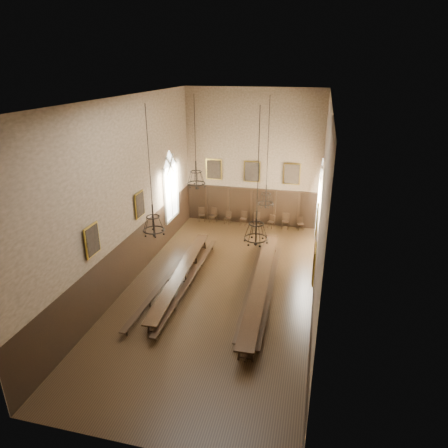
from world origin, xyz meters
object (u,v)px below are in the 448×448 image
at_px(bench_left_outer, 168,278).
at_px(chair_2, 228,220).
at_px(chair_4, 257,222).
at_px(chandelier_back_left, 196,178).
at_px(table_right, 261,286).
at_px(bench_left_inner, 190,281).
at_px(chair_7, 300,226).
at_px(chair_6, 285,224).
at_px(bench_right_outer, 270,291).
at_px(table_left, 182,277).
at_px(chair_5, 271,224).
at_px(bench_right_inner, 251,286).
at_px(chandelier_front_right, 256,231).
at_px(chair_0, 202,217).
at_px(chair_1, 213,218).
at_px(chair_3, 243,221).
at_px(chandelier_back_right, 266,196).
at_px(chandelier_front_left, 153,223).

bearing_deg(bench_left_outer, chair_2, 82.85).
xyz_separation_m(chair_4, chandelier_back_left, (-2.31, -6.18, 4.60)).
relative_size(table_right, bench_left_inner, 1.12).
bearing_deg(table_right, chair_7, 81.06).
bearing_deg(chair_6, bench_right_outer, -90.78).
distance_m(chair_4, chair_7, 2.90).
height_order(table_left, bench_left_inner, table_left).
relative_size(chair_2, chair_5, 1.00).
relative_size(chair_7, chandelier_back_left, 0.19).
relative_size(table_right, chair_5, 12.17).
relative_size(chair_2, chair_7, 1.00).
bearing_deg(chandelier_back_left, bench_right_inner, -33.18).
xyz_separation_m(chair_2, chandelier_front_right, (3.66, -10.97, 4.06)).
distance_m(table_left, chair_0, 8.59).
distance_m(chair_1, chandelier_back_left, 7.73).
bearing_deg(chair_5, chandelier_back_left, -98.29).
bearing_deg(chair_1, chair_5, 13.36).
height_order(chair_2, chair_3, chair_3).
height_order(bench_right_inner, chair_3, chair_3).
height_order(chair_3, chandelier_front_right, chandelier_front_right).
relative_size(bench_left_outer, chair_4, 10.52).
xyz_separation_m(chair_0, chair_7, (6.84, 0.03, -0.03)).
distance_m(table_left, chair_3, 8.59).
height_order(chair_5, chair_7, chair_7).
distance_m(chair_1, chair_7, 6.02).
bearing_deg(chair_5, chandelier_front_right, -66.83).
bearing_deg(bench_right_inner, chandelier_back_right, 83.32).
relative_size(chair_3, chandelier_back_left, 0.21).
height_order(chair_0, chair_4, chair_0).
xyz_separation_m(table_left, chandelier_front_left, (-0.01, -2.92, 4.08)).
relative_size(bench_left_outer, chair_3, 10.03).
height_order(table_left, chair_4, chair_4).
xyz_separation_m(bench_right_inner, chandelier_back_left, (-3.35, 2.19, 4.61)).
bearing_deg(chandelier_back_right, bench_right_inner, -96.68).
xyz_separation_m(bench_left_outer, chair_4, (3.14, 8.63, 0.00)).
bearing_deg(bench_right_outer, chair_0, 124.61).
bearing_deg(chandelier_front_right, chair_7, 83.27).
relative_size(chair_0, chair_3, 1.03).
distance_m(chair_2, chair_7, 4.96).
bearing_deg(table_left, chandelier_back_right, 31.84).
bearing_deg(bench_right_outer, chair_7, 83.92).
bearing_deg(chair_4, bench_right_outer, -92.90).
height_order(table_right, chair_4, chair_4).
height_order(chair_7, chandelier_back_right, chandelier_back_right).
bearing_deg(chandelier_back_right, bench_right_outer, -74.52).
xyz_separation_m(chair_0, chair_4, (3.94, 0.02, -0.02)).
distance_m(chair_0, chandelier_back_right, 8.96).
bearing_deg(chandelier_front_left, chair_3, 82.39).
xyz_separation_m(bench_left_inner, chair_4, (2.00, 8.68, 0.00)).
xyz_separation_m(chair_5, chandelier_front_left, (-3.41, -11.33, 4.17)).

